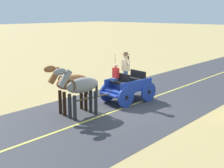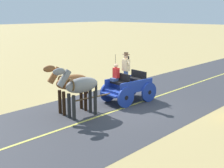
{
  "view_description": "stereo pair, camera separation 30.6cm",
  "coord_description": "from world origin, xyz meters",
  "views": [
    {
      "loc": [
        -8.54,
        10.48,
        4.31
      ],
      "look_at": [
        0.53,
        0.4,
        1.1
      ],
      "focal_mm": 48.41,
      "sensor_mm": 36.0,
      "label": 1
    },
    {
      "loc": [
        -8.76,
        10.27,
        4.31
      ],
      "look_at": [
        0.53,
        0.4,
        1.1
      ],
      "focal_mm": 48.41,
      "sensor_mm": 36.0,
      "label": 2
    }
  ],
  "objects": [
    {
      "name": "horse_drawn_carriage",
      "position": [
        0.54,
        -0.72,
        0.82
      ],
      "size": [
        1.71,
        4.51,
        2.5
      ],
      "color": "#1E3899",
      "rests_on": "ground"
    },
    {
      "name": "ground_plane",
      "position": [
        0.0,
        0.0,
        0.0
      ],
      "size": [
        200.0,
        200.0,
        0.0
      ],
      "primitive_type": "plane",
      "color": "tan"
    },
    {
      "name": "horse_near_side",
      "position": [
        0.56,
        2.34,
        1.32
      ],
      "size": [
        0.73,
        2.14,
        2.21
      ],
      "color": "gray",
      "rests_on": "ground"
    },
    {
      "name": "horse_off_side",
      "position": [
        1.3,
        2.24,
        1.32
      ],
      "size": [
        0.8,
        2.15,
        2.21
      ],
      "color": "brown",
      "rests_on": "ground"
    },
    {
      "name": "road_centre_stripe",
      "position": [
        0.0,
        0.0,
        0.01
      ],
      "size": [
        0.12,
        160.0,
        0.0
      ],
      "primitive_type": "cube",
      "color": "#DBCC4C",
      "rests_on": "road_surface"
    },
    {
      "name": "road_surface",
      "position": [
        0.0,
        0.0,
        0.0
      ],
      "size": [
        6.49,
        160.0,
        0.01
      ],
      "primitive_type": "cube",
      "color": "#38383D",
      "rests_on": "ground"
    }
  ]
}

